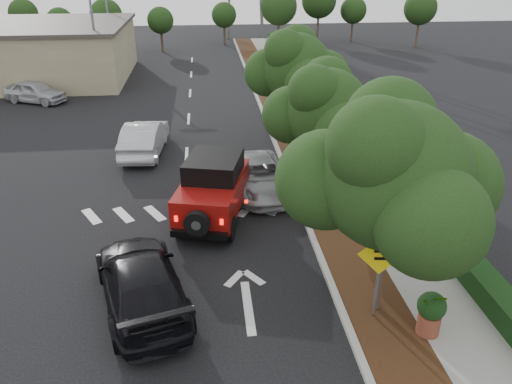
{
  "coord_description": "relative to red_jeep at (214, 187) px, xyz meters",
  "views": [
    {
      "loc": [
        1.05,
        -11.36,
        9.22
      ],
      "look_at": [
        2.54,
        3.0,
        2.19
      ],
      "focal_mm": 35.0,
      "sensor_mm": 36.0,
      "label": 1
    }
  ],
  "objects": [
    {
      "name": "red_jeep",
      "position": [
        0.0,
        0.0,
        0.0
      ],
      "size": [
        3.03,
        4.87,
        2.39
      ],
      "rotation": [
        0.0,
        0.0,
        -0.25
      ],
      "color": "black",
      "rests_on": "ground"
    },
    {
      "name": "curb",
      "position": [
        3.37,
        6.41,
        -1.14
      ],
      "size": [
        0.2,
        70.0,
        0.15
      ],
      "primitive_type": "cube",
      "color": "#9E9B93",
      "rests_on": "ground"
    },
    {
      "name": "transmission_tower",
      "position": [
        4.77,
        42.41,
        -1.21
      ],
      "size": [
        7.0,
        4.0,
        28.0
      ],
      "primitive_type": null,
      "color": "slate",
      "rests_on": "ground"
    },
    {
      "name": "light_pole_a",
      "position": [
        -7.73,
        20.41,
        -1.21
      ],
      "size": [
        2.0,
        0.22,
        9.0
      ],
      "primitive_type": null,
      "color": "slate",
      "rests_on": "ground"
    },
    {
      "name": "hedge",
      "position": [
        7.67,
        6.41,
        -0.81
      ],
      "size": [
        0.8,
        70.0,
        0.8
      ],
      "primitive_type": "cube",
      "color": "black",
      "rests_on": "ground"
    },
    {
      "name": "speed_hump_sign",
      "position": [
        4.17,
        -6.45,
        0.59
      ],
      "size": [
        1.22,
        0.18,
        2.6
      ],
      "rotation": [
        0.0,
        0.0,
        -0.12
      ],
      "color": "slate",
      "rests_on": "ground"
    },
    {
      "name": "sidewalk",
      "position": [
        6.27,
        6.41,
        -1.15
      ],
      "size": [
        2.0,
        70.0,
        0.12
      ],
      "primitive_type": "cube",
      "color": "gray",
      "rests_on": "ground"
    },
    {
      "name": "light_pole_b",
      "position": [
        -8.73,
        32.41,
        -1.21
      ],
      "size": [
        2.0,
        0.22,
        9.0
      ],
      "primitive_type": null,
      "color": "slate",
      "rests_on": "ground"
    },
    {
      "name": "planting_strip",
      "position": [
        4.37,
        6.41,
        -1.15
      ],
      "size": [
        1.8,
        70.0,
        0.12
      ],
      "primitive_type": "cube",
      "color": "black",
      "rests_on": "ground"
    },
    {
      "name": "street_tree_near",
      "position": [
        4.37,
        -6.09,
        -1.21
      ],
      "size": [
        3.8,
        3.8,
        5.92
      ],
      "primitive_type": null,
      "color": "black",
      "rests_on": "ground"
    },
    {
      "name": "street_tree_mid",
      "position": [
        4.37,
        0.91,
        -1.21
      ],
      "size": [
        3.2,
        3.2,
        5.32
      ],
      "primitive_type": null,
      "color": "black",
      "rests_on": "ground"
    },
    {
      "name": "silver_sedan_oncoming",
      "position": [
        -3.27,
        6.96,
        -0.4
      ],
      "size": [
        2.12,
        5.04,
        1.62
      ],
      "primitive_type": "imported",
      "rotation": [
        0.0,
        0.0,
        3.06
      ],
      "color": "#B4B8BC",
      "rests_on": "ground"
    },
    {
      "name": "terracotta_planter",
      "position": [
        5.37,
        -7.25,
        -0.34
      ],
      "size": [
        0.74,
        0.74,
        1.3
      ],
      "rotation": [
        0.0,
        0.0,
        -0.13
      ],
      "color": "brown",
      "rests_on": "ground"
    },
    {
      "name": "silver_suv_ahead",
      "position": [
        1.96,
        2.0,
        -0.53
      ],
      "size": [
        2.74,
        5.11,
        1.36
      ],
      "primitive_type": "imported",
      "rotation": [
        0.0,
        0.0,
        0.1
      ],
      "color": "#979B9E",
      "rests_on": "ground"
    },
    {
      "name": "street_tree_far",
      "position": [
        4.37,
        7.41,
        -1.21
      ],
      "size": [
        3.4,
        3.4,
        5.62
      ],
      "primitive_type": null,
      "color": "black",
      "rests_on": "ground"
    },
    {
      "name": "parked_suv",
      "position": [
        -11.42,
        17.12,
        -0.49
      ],
      "size": [
        4.55,
        3.32,
        1.44
      ],
      "primitive_type": "imported",
      "rotation": [
        0.0,
        0.0,
        1.14
      ],
      "color": "#ADAEB5",
      "rests_on": "ground"
    },
    {
      "name": "black_suv_oncoming",
      "position": [
        -2.23,
        -5.1,
        -0.43
      ],
      "size": [
        3.55,
        5.75,
        1.56
      ],
      "primitive_type": "imported",
      "rotation": [
        0.0,
        0.0,
        3.41
      ],
      "color": "black",
      "rests_on": "ground"
    },
    {
      "name": "ground",
      "position": [
        -1.23,
        -5.59,
        -1.21
      ],
      "size": [
        120.0,
        120.0,
        0.0
      ],
      "primitive_type": "plane",
      "color": "black",
      "rests_on": "ground"
    }
  ]
}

